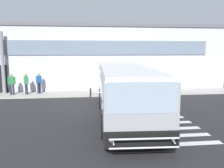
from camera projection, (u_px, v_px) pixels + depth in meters
ground_plane at (102, 109)px, 14.72m from camera, size 80.00×90.00×0.02m
bay_paint_stripes at (153, 129)px, 10.83m from camera, size 4.40×3.96×0.01m
terminal_building at (87, 56)px, 25.69m from camera, size 25.27×13.80×5.87m
boarding_curb at (98, 94)px, 19.43m from camera, size 27.47×2.00×0.15m
entry_support_column at (3, 63)px, 18.78m from camera, size 0.28×0.28×4.89m
bus_main_foreground at (124, 92)px, 12.86m from camera, size 3.56×10.78×2.70m
passenger_near_column at (12, 83)px, 18.37m from camera, size 0.50×0.40×1.68m
passenger_by_doorway at (26, 82)px, 18.63m from camera, size 0.40×0.50×1.68m
passenger_at_curb_edge at (39, 82)px, 19.01m from camera, size 0.40×0.50×1.68m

